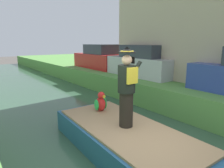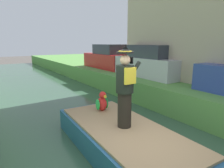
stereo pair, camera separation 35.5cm
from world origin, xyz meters
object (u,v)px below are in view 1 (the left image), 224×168
object	(u,v)px
parrot_plush	(101,103)
parked_car_silver	(142,63)
boat	(125,139)
parked_car_red	(100,58)
person_pirate	(127,88)

from	to	relation	value
parrot_plush	parked_car_silver	size ratio (longest dim) A/B	0.14
parrot_plush	boat	bearing A→B (deg)	-97.21
parrot_plush	parked_car_silver	xyz separation A→B (m)	(4.14, 2.45, 0.70)
boat	parrot_plush	size ratio (longest dim) A/B	7.50
parked_car_silver	parked_car_red	distance (m)	3.77
parked_car_silver	parked_car_red	xyz separation A→B (m)	(0.00, 3.77, 0.00)
boat	parked_car_silver	world-z (taller)	parked_car_silver
parked_car_silver	person_pirate	bearing A→B (deg)	-139.05
boat	parked_car_red	bearing A→B (deg)	60.13
parked_car_red	person_pirate	bearing A→B (deg)	-119.70
person_pirate	boat	bearing A→B (deg)	-133.76
boat	parrot_plush	world-z (taller)	parrot_plush
person_pirate	parked_car_silver	world-z (taller)	person_pirate
parrot_plush	person_pirate	bearing A→B (deg)	-95.34
boat	parked_car_silver	xyz separation A→B (m)	(4.30, 3.72, 1.26)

